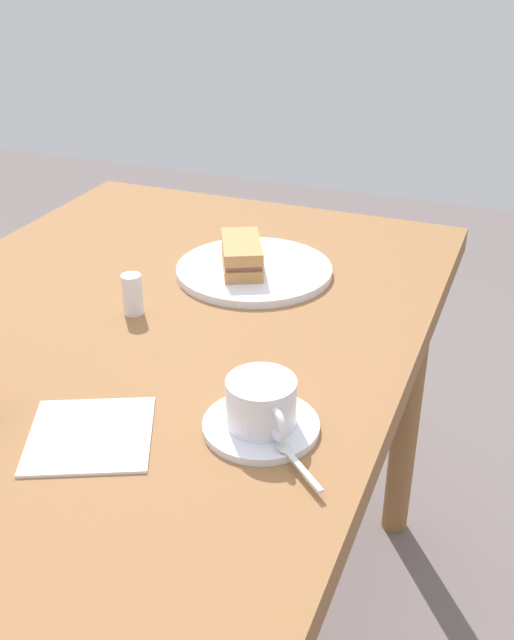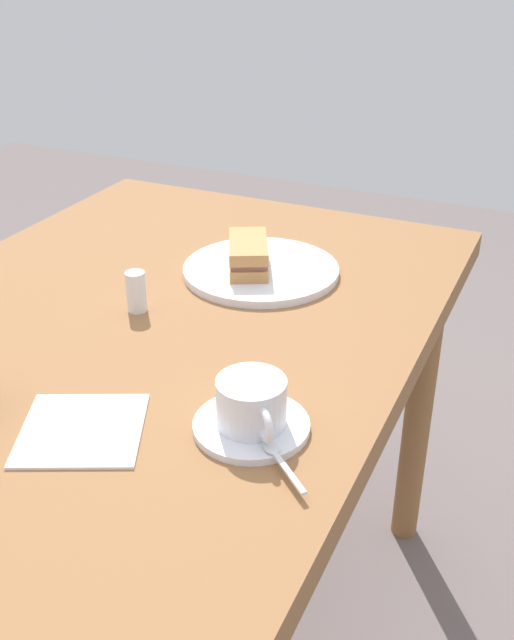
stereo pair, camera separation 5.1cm
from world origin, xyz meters
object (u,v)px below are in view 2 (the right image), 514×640
Objects in this scene: napkin at (82,429)px; sandwich_plate at (261,270)px; sandwich_front at (248,254)px; dining_table at (149,367)px; coffee_saucer at (251,426)px; salt_shaker at (136,292)px; spoon at (278,458)px; coffee_cup at (252,401)px.

sandwich_plate is at bearing -1.16° from napkin.
sandwich_front reaches higher than napkin.
sandwich_front reaches higher than dining_table.
coffee_saucer is 2.16× the size of salt_shaker.
dining_table is at bearing 155.81° from sandwich_plate.
dining_table is 14.59× the size of spoon.
napkin is at bearing 178.84° from sandwich_plate.
sandwich_front reaches higher than sandwich_plate.
sandwich_plate is 0.04m from sandwich_front.
dining_table is at bearing 54.55° from coffee_cup.
salt_shaker reaches higher than napkin.
dining_table is 0.27m from sandwich_plate.
spoon reaches higher than dining_table.
coffee_cup is (-0.43, -0.18, 0.04)m from sandwich_plate.
sandwich_front is 0.23m from salt_shaker.
napkin is (-0.50, -0.01, -0.04)m from sandwich_front.
spoon is (-0.05, -0.06, -0.03)m from coffee_cup.
sandwich_front is at bearing 0.85° from napkin.
sandwich_plate is 1.87× the size of napkin.
sandwich_front is 0.53m from spoon.
napkin is at bearing 98.90° from spoon.
coffee_saucer is 0.37m from salt_shaker.
salt_shaker is (0.21, 0.30, 0.03)m from coffee_saucer.
dining_table is 0.32m from napkin.
salt_shaker reaches higher than coffee_saucer.
napkin reaches higher than dining_table.
spoon is at bearing -151.06° from sandwich_front.
dining_table is 7.93× the size of napkin.
sandwich_plate is 0.52m from napkin.
sandwich_plate is at bearing 22.92° from coffee_cup.
salt_shaker is (0.30, 0.11, 0.03)m from napkin.
salt_shaker reaches higher than sandwich_plate.
coffee_cup is (-0.20, -0.28, 0.14)m from dining_table.
coffee_saucer is 0.08m from spoon.
sandwich_front is 0.50m from napkin.
sandwich_plate is 4.12× the size of salt_shaker.
salt_shaker reaches higher than dining_table.
salt_shaker reaches higher than sandwich_front.
dining_table is 0.27m from sandwich_front.
sandwich_plate is at bearing -50.28° from sandwich_front.
sandwich_front is (0.21, -0.08, 0.14)m from dining_table.
spoon is 0.45m from salt_shaker.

